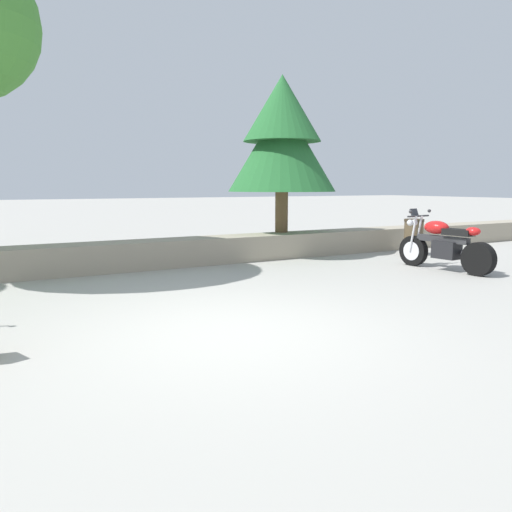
% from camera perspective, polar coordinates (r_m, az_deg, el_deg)
% --- Properties ---
extents(ground_plane, '(120.00, 120.00, 0.00)m').
position_cam_1_polar(ground_plane, '(5.73, -3.35, -8.64)').
color(ground_plane, '#A3A099').
extents(stone_wall, '(36.00, 0.80, 0.55)m').
position_cam_1_polar(stone_wall, '(10.13, -15.11, 0.01)').
color(stone_wall, gray).
rests_on(stone_wall, ground).
extents(motorcycle_red_centre, '(0.69, 2.07, 1.18)m').
position_cam_1_polar(motorcycle_red_centre, '(10.38, 20.66, 1.12)').
color(motorcycle_red_centre, black).
rests_on(motorcycle_red_centre, ground).
extents(pine_tree_mid_right, '(2.51, 2.51, 3.61)m').
position_cam_1_polar(pine_tree_mid_right, '(11.85, 3.00, 13.52)').
color(pine_tree_mid_right, brown).
rests_on(pine_tree_mid_right, stone_wall).
extents(trash_bin, '(0.46, 0.46, 0.86)m').
position_cam_1_polar(trash_bin, '(12.43, 17.58, 2.09)').
color(trash_bin, brown).
rests_on(trash_bin, ground).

